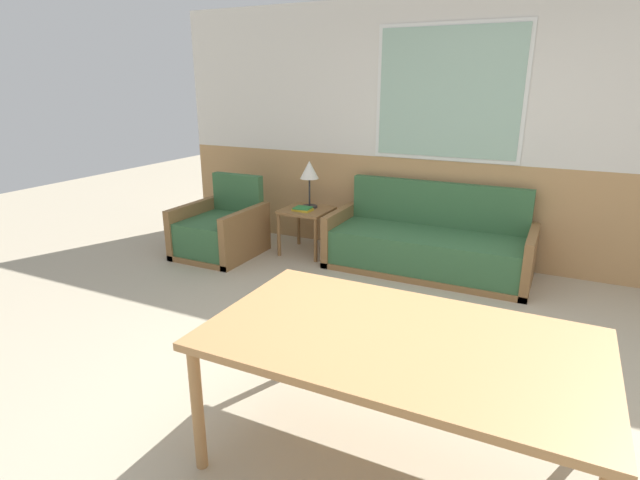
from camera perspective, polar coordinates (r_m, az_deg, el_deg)
name	(u,v)px	position (r m, az deg, el deg)	size (l,w,h in m)	color
ground_plane	(395,390)	(3.36, 8.58, -16.61)	(16.00, 16.00, 0.00)	#B2A58C
wall_back	(481,134)	(5.38, 17.96, 11.46)	(7.20, 0.09, 2.70)	tan
couch	(428,247)	(5.22, 12.19, -0.76)	(2.03, 0.79, 0.88)	olive
armchair	(221,232)	(5.72, -11.28, 0.87)	(0.80, 0.87, 0.86)	olive
side_table	(307,217)	(5.61, -1.55, 2.70)	(0.52, 0.52, 0.51)	olive
table_lamp	(309,172)	(5.59, -1.22, 7.73)	(0.21, 0.21, 0.53)	#262628
book_stack	(303,209)	(5.52, -1.98, 3.56)	(0.21, 0.16, 0.04)	gold
dining_table	(400,347)	(2.48, 9.08, -12.00)	(1.85, 1.06, 0.72)	#B27F4C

